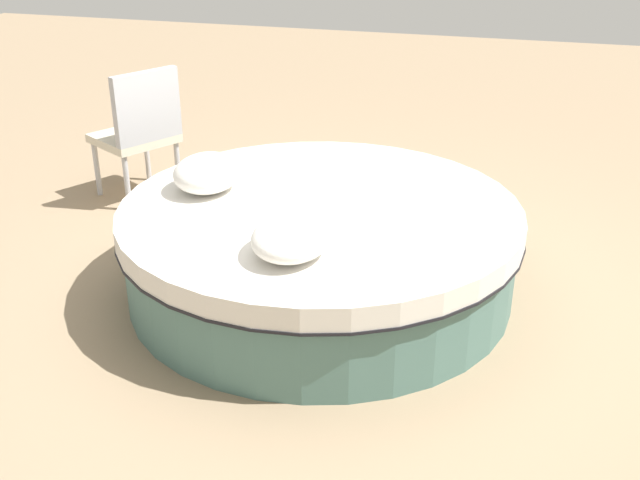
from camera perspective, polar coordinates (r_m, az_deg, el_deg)
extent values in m
plane|color=#9E8466|center=(4.53, 0.00, -3.67)|extent=(16.00, 16.00, 0.00)
cylinder|color=#4C726B|center=(4.43, 0.00, -1.38)|extent=(2.20, 2.20, 0.41)
cylinder|color=black|center=(4.35, 0.00, 1.01)|extent=(2.28, 2.28, 0.02)
cylinder|color=silver|center=(4.32, 0.00, 1.79)|extent=(2.26, 2.26, 0.13)
ellipsoid|color=white|center=(4.52, -8.39, 4.97)|extent=(0.45, 0.38, 0.21)
ellipsoid|color=white|center=(3.71, -2.09, 0.24)|extent=(0.49, 0.39, 0.18)
cylinder|color=#B7B7BC|center=(6.02, -16.26, 5.12)|extent=(0.04, 0.04, 0.42)
cylinder|color=#B7B7BC|center=(6.23, -12.75, 6.19)|extent=(0.04, 0.04, 0.42)
cylinder|color=#B7B7BC|center=(5.68, -14.16, 4.12)|extent=(0.04, 0.04, 0.42)
cylinder|color=#B7B7BC|center=(5.89, -10.52, 5.28)|extent=(0.04, 0.04, 0.42)
cube|color=beige|center=(5.87, -13.66, 7.40)|extent=(0.70, 0.69, 0.06)
cube|color=#B7B7BC|center=(5.61, -12.75, 9.65)|extent=(0.48, 0.31, 0.50)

